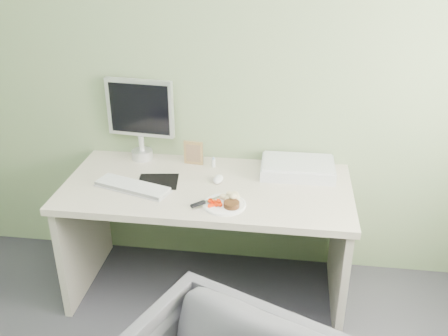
# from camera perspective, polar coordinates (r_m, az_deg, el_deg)

# --- Properties ---
(wall_back) EXTENTS (3.50, 0.00, 3.50)m
(wall_back) POSITION_cam_1_polar(r_m,az_deg,el_deg) (2.90, -0.91, 12.42)
(wall_back) COLOR #6E805A
(wall_back) RESTS_ON floor
(desk) EXTENTS (1.60, 0.75, 0.73)m
(desk) POSITION_cam_1_polar(r_m,az_deg,el_deg) (2.87, -1.92, -5.20)
(desk) COLOR beige
(desk) RESTS_ON floor
(plate) EXTENTS (0.22, 0.22, 0.01)m
(plate) POSITION_cam_1_polar(r_m,az_deg,el_deg) (2.58, 0.07, -4.22)
(plate) COLOR white
(plate) RESTS_ON desk
(steak) EXTENTS (0.10, 0.10, 0.03)m
(steak) POSITION_cam_1_polar(r_m,az_deg,el_deg) (2.54, 0.87, -4.19)
(steak) COLOR black
(steak) RESTS_ON plate
(potato_pile) EXTENTS (0.10, 0.07, 0.05)m
(potato_pile) POSITION_cam_1_polar(r_m,az_deg,el_deg) (2.60, 0.80, -3.16)
(potato_pile) COLOR #A88952
(potato_pile) RESTS_ON plate
(carrot_heap) EXTENTS (0.07, 0.06, 0.04)m
(carrot_heap) POSITION_cam_1_polar(r_m,az_deg,el_deg) (2.55, -1.01, -3.92)
(carrot_heap) COLOR #F52C05
(carrot_heap) RESTS_ON plate
(steak_knife) EXTENTS (0.17, 0.16, 0.02)m
(steak_knife) POSITION_cam_1_polar(r_m,az_deg,el_deg) (2.56, -2.35, -3.93)
(steak_knife) COLOR silver
(steak_knife) RESTS_ON plate
(mousepad) EXTENTS (0.25, 0.23, 0.00)m
(mousepad) POSITION_cam_1_polar(r_m,az_deg,el_deg) (2.83, -7.55, -1.55)
(mousepad) COLOR black
(mousepad) RESTS_ON desk
(keyboard) EXTENTS (0.44, 0.25, 0.02)m
(keyboard) POSITION_cam_1_polar(r_m,az_deg,el_deg) (2.78, -10.43, -2.05)
(keyboard) COLOR white
(keyboard) RESTS_ON desk
(computer_mouse) EXTENTS (0.06, 0.10, 0.03)m
(computer_mouse) POSITION_cam_1_polar(r_m,az_deg,el_deg) (2.80, -0.67, -1.28)
(computer_mouse) COLOR white
(computer_mouse) RESTS_ON desk
(photo_frame) EXTENTS (0.12, 0.03, 0.15)m
(photo_frame) POSITION_cam_1_polar(r_m,az_deg,el_deg) (3.00, -3.51, 1.74)
(photo_frame) COLOR #A6874D
(photo_frame) RESTS_ON desk
(eyedrop_bottle) EXTENTS (0.02, 0.02, 0.07)m
(eyedrop_bottle) POSITION_cam_1_polar(r_m,az_deg,el_deg) (2.97, -1.21, 0.69)
(eyedrop_bottle) COLOR white
(eyedrop_bottle) RESTS_ON desk
(scanner) EXTENTS (0.42, 0.29, 0.07)m
(scanner) POSITION_cam_1_polar(r_m,az_deg,el_deg) (2.92, 8.41, -0.05)
(scanner) COLOR silver
(scanner) RESTS_ON desk
(monitor) EXTENTS (0.42, 0.13, 0.50)m
(monitor) POSITION_cam_1_polar(r_m,az_deg,el_deg) (3.04, -9.56, 6.01)
(monitor) COLOR silver
(monitor) RESTS_ON desk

